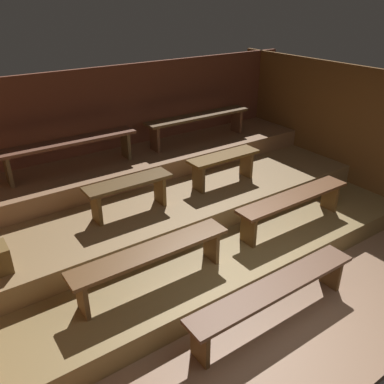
{
  "coord_description": "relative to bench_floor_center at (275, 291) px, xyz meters",
  "views": [
    {
      "loc": [
        -2.8,
        -1.49,
        3.25
      ],
      "look_at": [
        0.16,
        2.77,
        0.64
      ],
      "focal_mm": 37.38,
      "sensor_mm": 36.0,
      "label": 1
    }
  ],
  "objects": [
    {
      "name": "ground",
      "position": [
        0.17,
        1.5,
        -0.42
      ],
      "size": [
        6.8,
        5.27,
        0.08
      ],
      "primitive_type": "cube",
      "color": "#926B4E"
    },
    {
      "name": "wall_back",
      "position": [
        0.17,
        3.77,
        0.73
      ],
      "size": [
        6.8,
        0.06,
        2.22
      ],
      "primitive_type": "cube",
      "color": "brown",
      "rests_on": "ground"
    },
    {
      "name": "wall_right",
      "position": [
        3.2,
        1.5,
        0.73
      ],
      "size": [
        0.06,
        5.27,
        2.22
      ],
      "primitive_type": "cube",
      "color": "brown",
      "rests_on": "ground"
    },
    {
      "name": "platform_lower",
      "position": [
        0.17,
        2.04,
        -0.24
      ],
      "size": [
        6.0,
        3.39,
        0.29
      ],
      "primitive_type": "cube",
      "color": "olive",
      "rests_on": "ground"
    },
    {
      "name": "platform_middle",
      "position": [
        0.17,
        2.56,
        0.06
      ],
      "size": [
        6.0,
        2.35,
        0.29
      ],
      "primitive_type": "cube",
      "color": "#97764B",
      "rests_on": "platform_lower"
    },
    {
      "name": "platform_upper",
      "position": [
        0.17,
        3.19,
        0.35
      ],
      "size": [
        6.0,
        1.08,
        0.29
      ],
      "primitive_type": "cube",
      "color": "#986C47",
      "rests_on": "platform_middle"
    },
    {
      "name": "bench_floor_center",
      "position": [
        0.0,
        0.0,
        0.0
      ],
      "size": [
        2.2,
        0.33,
        0.47
      ],
      "color": "brown",
      "rests_on": "ground"
    },
    {
      "name": "bench_lower_left",
      "position": [
        -0.95,
        0.95,
        0.29
      ],
      "size": [
        1.87,
        0.33,
        0.47
      ],
      "color": "brown",
      "rests_on": "platform_lower"
    },
    {
      "name": "bench_lower_right",
      "position": [
        1.29,
        0.95,
        0.29
      ],
      "size": [
        1.87,
        0.33,
        0.47
      ],
      "color": "brown",
      "rests_on": "platform_lower"
    },
    {
      "name": "bench_middle_left",
      "position": [
        -0.63,
        2.1,
        0.56
      ],
      "size": [
        1.18,
        0.33,
        0.47
      ],
      "color": "brown",
      "rests_on": "platform_middle"
    },
    {
      "name": "bench_middle_right",
      "position": [
        0.97,
        2.1,
        0.56
      ],
      "size": [
        1.18,
        0.33,
        0.47
      ],
      "color": "brown",
      "rests_on": "platform_middle"
    },
    {
      "name": "bench_upper_left",
      "position": [
        -0.97,
        3.24,
        0.88
      ],
      "size": [
        2.0,
        0.33,
        0.47
      ],
      "color": "brown",
      "rests_on": "platform_upper"
    },
    {
      "name": "bench_upper_right",
      "position": [
        1.31,
        3.24,
        0.88
      ],
      "size": [
        2.0,
        0.33,
        0.47
      ],
      "color": "brown",
      "rests_on": "platform_upper"
    }
  ]
}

